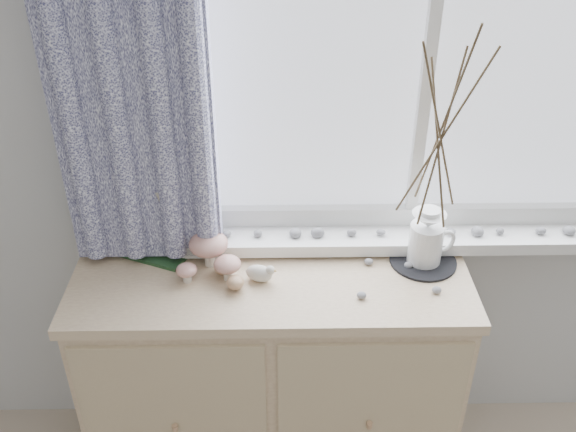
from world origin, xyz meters
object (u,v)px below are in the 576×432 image
object	(u,v)px
botanical_book	(132,222)
toadstool_cluster	(210,252)
sideboard	(273,378)
twig_pitcher	(442,130)

from	to	relation	value
botanical_book	toadstool_cluster	size ratio (longest dim) A/B	1.98
sideboard	twig_pitcher	size ratio (longest dim) A/B	1.54
botanical_book	twig_pitcher	world-z (taller)	twig_pitcher
sideboard	twig_pitcher	bearing A→B (deg)	8.89
toadstool_cluster	twig_pitcher	world-z (taller)	twig_pitcher
botanical_book	toadstool_cluster	xyz separation A→B (m)	(0.24, -0.07, -0.07)
twig_pitcher	toadstool_cluster	bearing A→B (deg)	159.59
sideboard	toadstool_cluster	world-z (taller)	toadstool_cluster
toadstool_cluster	twig_pitcher	size ratio (longest dim) A/B	0.25
sideboard	twig_pitcher	world-z (taller)	twig_pitcher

